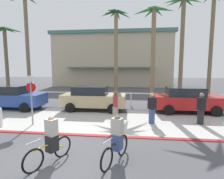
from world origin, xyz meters
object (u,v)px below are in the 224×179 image
at_px(car_tan_2, 93,98).
at_px(palm_tree_1, 5,42).
at_px(palm_tree_4, 154,34).
at_px(palm_tree_5, 182,23).
at_px(cyclist_black_1, 117,140).
at_px(car_blue_1, 12,97).
at_px(car_red_3, 187,100).
at_px(pedestrian_1, 201,110).
at_px(palm_tree_3, 116,31).
at_px(bollard_2, 0,117).
at_px(stop_sign_bike_lane, 31,93).
at_px(pedestrian_0, 152,110).
at_px(palm_tree_6, 213,21).
at_px(palm_tree_2, 26,27).
at_px(pedestrian_2, 115,107).
at_px(cyclist_yellow_0, 51,141).

bearing_deg(car_tan_2, palm_tree_1, 151.83).
distance_m(palm_tree_4, palm_tree_5, 3.13).
bearing_deg(cyclist_black_1, car_blue_1, 141.72).
relative_size(palm_tree_5, car_red_3, 2.06).
bearing_deg(palm_tree_4, pedestrian_1, -71.39).
xyz_separation_m(palm_tree_3, car_tan_2, (-1.01, -6.27, -5.71)).
distance_m(palm_tree_4, pedestrian_1, 7.76).
height_order(bollard_2, car_red_3, car_red_3).
relative_size(car_tan_2, pedestrian_1, 2.62).
height_order(stop_sign_bike_lane, cyclist_black_1, stop_sign_bike_lane).
distance_m(palm_tree_1, pedestrian_0, 17.32).
height_order(palm_tree_5, pedestrian_1, palm_tree_5).
bearing_deg(palm_tree_6, palm_tree_2, -176.00).
distance_m(palm_tree_5, pedestrian_2, 10.54).
bearing_deg(car_blue_1, pedestrian_0, -13.60).
bearing_deg(palm_tree_2, car_tan_2, -33.00).
distance_m(bollard_2, palm_tree_6, 18.73).
xyz_separation_m(palm_tree_6, car_tan_2, (-10.16, -6.34, -6.43)).
height_order(bollard_2, palm_tree_4, palm_tree_4).
xyz_separation_m(palm_tree_2, pedestrian_0, (11.59, -7.73, -6.24)).
bearing_deg(palm_tree_3, stop_sign_bike_lane, -109.07).
relative_size(cyclist_yellow_0, pedestrian_1, 0.99).
bearing_deg(bollard_2, stop_sign_bike_lane, 19.22).
xyz_separation_m(cyclist_yellow_0, pedestrian_0, (3.55, 4.39, 0.07)).
height_order(palm_tree_5, cyclist_yellow_0, palm_tree_5).
relative_size(palm_tree_4, pedestrian_2, 4.58).
height_order(stop_sign_bike_lane, palm_tree_6, palm_tree_6).
xyz_separation_m(car_red_3, cyclist_black_1, (-4.10, -6.79, -0.18)).
bearing_deg(palm_tree_1, car_tan_2, -28.17).
bearing_deg(palm_tree_3, palm_tree_4, -42.64).
bearing_deg(car_blue_1, stop_sign_bike_lane, -43.70).
distance_m(bollard_2, palm_tree_4, 12.13).
relative_size(bollard_2, cyclist_black_1, 0.58).
bearing_deg(cyclist_yellow_0, pedestrian_1, 36.71).
bearing_deg(car_red_3, palm_tree_1, 161.67).
bearing_deg(palm_tree_2, palm_tree_3, 7.71).
distance_m(palm_tree_4, car_red_3, 6.06).
bearing_deg(cyclist_black_1, pedestrian_1, 46.08).
height_order(cyclist_yellow_0, pedestrian_2, pedestrian_2).
bearing_deg(car_blue_1, palm_tree_4, 18.89).
distance_m(car_blue_1, pedestrian_1, 12.34).
bearing_deg(bollard_2, cyclist_yellow_0, -35.96).
height_order(palm_tree_5, cyclist_black_1, palm_tree_5).
bearing_deg(bollard_2, car_tan_2, 47.00).
bearing_deg(car_red_3, pedestrian_0, -133.55).
bearing_deg(pedestrian_0, pedestrian_2, 172.53).
relative_size(palm_tree_3, cyclist_black_1, 5.09).
bearing_deg(car_tan_2, pedestrian_0, -35.18).
distance_m(palm_tree_5, cyclist_black_1, 13.67).
height_order(palm_tree_1, cyclist_black_1, palm_tree_1).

